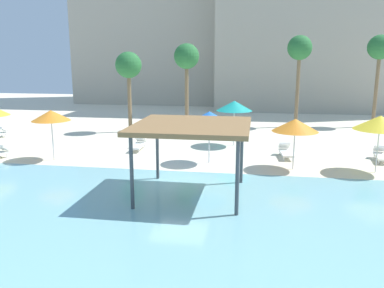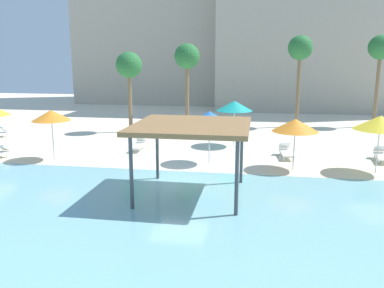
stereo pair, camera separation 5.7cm
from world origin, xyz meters
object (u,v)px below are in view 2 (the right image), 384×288
object	(u,v)px
beach_umbrella_teal_3	(235,106)
palm_tree_0	(381,50)
lounge_chair_5	(139,144)
beach_umbrella_blue_2	(209,117)
beach_umbrella_yellow_5	(380,123)
beach_umbrella_orange_1	(295,125)
lounge_chair_0	(286,151)
shade_pavilion	(192,128)
palm_tree_2	(129,67)
palm_tree_3	(300,50)
palm_tree_1	(187,58)
beach_umbrella_orange_4	(51,115)
lounge_chair_3	(381,155)

from	to	relation	value
beach_umbrella_teal_3	palm_tree_0	size ratio (longest dim) A/B	0.39
lounge_chair_5	beach_umbrella_blue_2	bearing A→B (deg)	60.08
beach_umbrella_yellow_5	palm_tree_0	world-z (taller)	palm_tree_0
lounge_chair_5	palm_tree_0	distance (m)	20.37
beach_umbrella_orange_1	lounge_chair_0	bearing A→B (deg)	94.55
beach_umbrella_yellow_5	lounge_chair_5	world-z (taller)	beach_umbrella_yellow_5
lounge_chair_0	lounge_chair_5	size ratio (longest dim) A/B	1.01
palm_tree_0	beach_umbrella_blue_2	bearing A→B (deg)	-131.09
shade_pavilion	beach_umbrella_blue_2	bearing A→B (deg)	89.24
beach_umbrella_blue_2	palm_tree_2	world-z (taller)	palm_tree_2
lounge_chair_0	palm_tree_3	size ratio (longest dim) A/B	0.27
beach_umbrella_teal_3	palm_tree_1	size ratio (longest dim) A/B	0.44
beach_umbrella_yellow_5	palm_tree_3	distance (m)	13.61
beach_umbrella_teal_3	lounge_chair_0	world-z (taller)	beach_umbrella_teal_3
beach_umbrella_teal_3	palm_tree_2	world-z (taller)	palm_tree_2
beach_umbrella_orange_4	palm_tree_1	size ratio (longest dim) A/B	0.42
lounge_chair_0	palm_tree_2	size ratio (longest dim) A/B	0.33
beach_umbrella_orange_1	beach_umbrella_teal_3	distance (m)	5.98
beach_umbrella_teal_3	beach_umbrella_yellow_5	world-z (taller)	beach_umbrella_teal_3
beach_umbrella_orange_4	beach_umbrella_teal_3	bearing A→B (deg)	29.01
beach_umbrella_teal_3	lounge_chair_5	xyz separation A→B (m)	(-5.57, -2.07, -2.18)
palm_tree_3	palm_tree_1	bearing A→B (deg)	-163.49
shade_pavilion	beach_umbrella_blue_2	xyz separation A→B (m)	(0.07, 5.16, -0.30)
beach_umbrella_teal_3	beach_umbrella_orange_1	bearing A→B (deg)	-56.95
beach_umbrella_orange_1	palm_tree_3	xyz separation A→B (m)	(1.25, 12.92, 3.75)
beach_umbrella_yellow_5	palm_tree_0	bearing A→B (deg)	75.88
beach_umbrella_blue_2	palm_tree_1	size ratio (longest dim) A/B	0.42
palm_tree_0	palm_tree_3	size ratio (longest dim) A/B	1.01
beach_umbrella_orange_1	lounge_chair_0	world-z (taller)	beach_umbrella_orange_1
beach_umbrella_yellow_5	palm_tree_0	size ratio (longest dim) A/B	0.39
beach_umbrella_yellow_5	lounge_chair_3	world-z (taller)	beach_umbrella_yellow_5
beach_umbrella_orange_4	lounge_chair_3	world-z (taller)	beach_umbrella_orange_4
shade_pavilion	beach_umbrella_orange_1	world-z (taller)	shade_pavilion
beach_umbrella_orange_4	lounge_chair_0	world-z (taller)	beach_umbrella_orange_4
beach_umbrella_orange_4	palm_tree_0	size ratio (longest dim) A/B	0.38
lounge_chair_5	palm_tree_0	bearing A→B (deg)	121.83
lounge_chair_5	palm_tree_0	world-z (taller)	palm_tree_0
shade_pavilion	beach_umbrella_teal_3	xyz separation A→B (m)	(1.08, 9.62, -0.24)
palm_tree_3	palm_tree_2	bearing A→B (deg)	-160.73
beach_umbrella_teal_3	palm_tree_0	distance (m)	14.30
lounge_chair_3	lounge_chair_5	bearing A→B (deg)	-85.67
beach_umbrella_yellow_5	lounge_chair_0	xyz separation A→B (m)	(-4.08, 2.44, -2.10)
beach_umbrella_yellow_5	palm_tree_3	world-z (taller)	palm_tree_3
lounge_chair_0	palm_tree_0	bearing A→B (deg)	141.38
beach_umbrella_orange_1	palm_tree_2	size ratio (longest dim) A/B	0.43
beach_umbrella_orange_1	palm_tree_3	distance (m)	13.51
palm_tree_2	beach_umbrella_orange_4	bearing A→B (deg)	-99.62
palm_tree_0	lounge_chair_0	bearing A→B (deg)	-123.53
beach_umbrella_teal_3	beach_umbrella_yellow_5	bearing A→B (deg)	-34.79
beach_umbrella_orange_4	lounge_chair_0	bearing A→B (deg)	12.15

